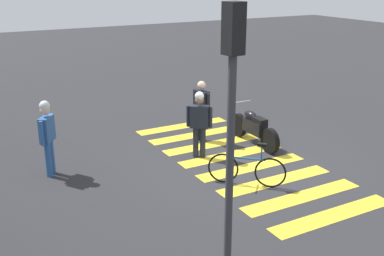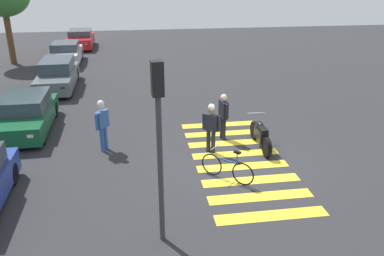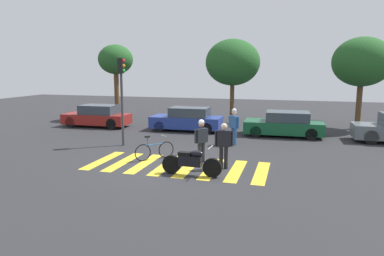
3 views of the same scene
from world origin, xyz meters
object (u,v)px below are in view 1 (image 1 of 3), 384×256
(leaning_bicycle, at_px, (247,169))
(traffic_light_pole, at_px, (231,101))
(pedestrian_bystander, at_px, (47,133))
(police_motorcycle, at_px, (254,128))
(officer_on_foot, at_px, (199,120))
(officer_by_motorcycle, at_px, (201,107))

(leaning_bicycle, relative_size, traffic_light_pole, 0.31)
(leaning_bicycle, height_order, pedestrian_bystander, pedestrian_bystander)
(police_motorcycle, xyz_separation_m, officer_on_foot, (-0.10, 1.76, 0.51))
(police_motorcycle, distance_m, traffic_light_pole, 6.28)
(leaning_bicycle, height_order, traffic_light_pole, traffic_light_pole)
(police_motorcycle, xyz_separation_m, leaning_bicycle, (-2.03, 1.66, -0.08))
(officer_by_motorcycle, bearing_deg, police_motorcycle, -129.41)
(officer_on_foot, height_order, pedestrian_bystander, pedestrian_bystander)
(police_motorcycle, relative_size, pedestrian_bystander, 1.21)
(leaning_bicycle, distance_m, pedestrian_bystander, 4.56)
(officer_on_foot, distance_m, officer_by_motorcycle, 1.20)
(leaning_bicycle, distance_m, traffic_light_pole, 4.01)
(leaning_bicycle, relative_size, officer_on_foot, 0.76)
(officer_by_motorcycle, bearing_deg, pedestrian_bystander, 94.29)
(police_motorcycle, bearing_deg, officer_on_foot, 93.24)
(leaning_bicycle, relative_size, pedestrian_bystander, 0.73)
(officer_by_motorcycle, xyz_separation_m, pedestrian_bystander, (-0.31, 4.20, 0.06))
(leaning_bicycle, xyz_separation_m, officer_on_foot, (1.93, 0.10, 0.60))
(police_motorcycle, height_order, officer_on_foot, officer_on_foot)
(officer_on_foot, bearing_deg, traffic_light_pole, 155.52)
(pedestrian_bystander, bearing_deg, leaning_bicycle, -125.75)
(police_motorcycle, relative_size, officer_on_foot, 1.26)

